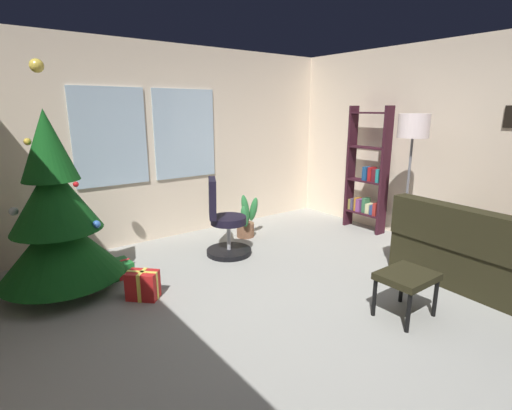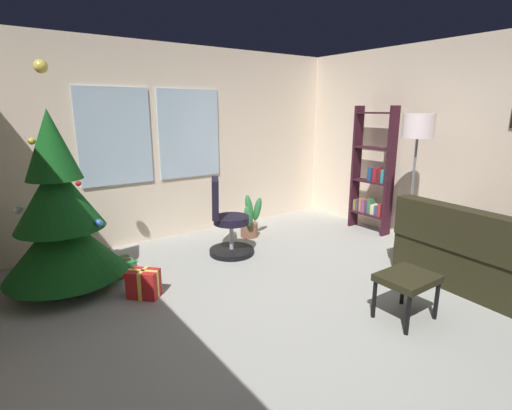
{
  "view_description": "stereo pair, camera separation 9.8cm",
  "coord_description": "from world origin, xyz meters",
  "px_view_note": "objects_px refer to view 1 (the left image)",
  "views": [
    {
      "loc": [
        -2.32,
        -2.11,
        1.77
      ],
      "look_at": [
        -0.29,
        0.59,
        0.92
      ],
      "focal_mm": 26.87,
      "sensor_mm": 36.0,
      "label": 1
    },
    {
      "loc": [
        -2.24,
        -2.17,
        1.77
      ],
      "look_at": [
        -0.29,
        0.59,
        0.92
      ],
      "focal_mm": 26.87,
      "sensor_mm": 36.0,
      "label": 2
    }
  ],
  "objects_px": {
    "holiday_tree": "(57,220)",
    "gift_box_red": "(143,285)",
    "office_chair": "(224,226)",
    "potted_plant": "(247,221)",
    "floor_lamp": "(413,136)",
    "bookshelf": "(367,177)",
    "footstool": "(407,279)",
    "gift_box_green": "(116,269)"
  },
  "relations": [
    {
      "from": "potted_plant",
      "to": "footstool",
      "type": "bearing_deg",
      "value": -93.41
    },
    {
      "from": "bookshelf",
      "to": "floor_lamp",
      "type": "distance_m",
      "value": 1.19
    },
    {
      "from": "office_chair",
      "to": "bookshelf",
      "type": "relative_size",
      "value": 0.53
    },
    {
      "from": "holiday_tree",
      "to": "bookshelf",
      "type": "distance_m",
      "value": 4.08
    },
    {
      "from": "office_chair",
      "to": "potted_plant",
      "type": "bearing_deg",
      "value": 32.2
    },
    {
      "from": "gift_box_red",
      "to": "office_chair",
      "type": "height_order",
      "value": "office_chair"
    },
    {
      "from": "gift_box_red",
      "to": "potted_plant",
      "type": "height_order",
      "value": "potted_plant"
    },
    {
      "from": "office_chair",
      "to": "bookshelf",
      "type": "height_order",
      "value": "bookshelf"
    },
    {
      "from": "office_chair",
      "to": "potted_plant",
      "type": "distance_m",
      "value": 0.74
    },
    {
      "from": "holiday_tree",
      "to": "bookshelf",
      "type": "xyz_separation_m",
      "value": [
        4.05,
        -0.51,
        0.06
      ]
    },
    {
      "from": "footstool",
      "to": "office_chair",
      "type": "xyz_separation_m",
      "value": [
        -0.46,
        2.2,
        0.03
      ]
    },
    {
      "from": "gift_box_green",
      "to": "office_chair",
      "type": "relative_size",
      "value": 0.34
    },
    {
      "from": "floor_lamp",
      "to": "footstool",
      "type": "bearing_deg",
      "value": -146.74
    },
    {
      "from": "office_chair",
      "to": "floor_lamp",
      "type": "height_order",
      "value": "floor_lamp"
    },
    {
      "from": "bookshelf",
      "to": "potted_plant",
      "type": "distance_m",
      "value": 1.89
    },
    {
      "from": "holiday_tree",
      "to": "gift_box_red",
      "type": "height_order",
      "value": "holiday_tree"
    },
    {
      "from": "office_chair",
      "to": "potted_plant",
      "type": "relative_size",
      "value": 1.6
    },
    {
      "from": "holiday_tree",
      "to": "gift_box_red",
      "type": "xyz_separation_m",
      "value": [
        0.56,
        -0.62,
        -0.61
      ]
    },
    {
      "from": "gift_box_green",
      "to": "office_chair",
      "type": "height_order",
      "value": "office_chair"
    },
    {
      "from": "gift_box_red",
      "to": "gift_box_green",
      "type": "distance_m",
      "value": 0.66
    },
    {
      "from": "footstool",
      "to": "floor_lamp",
      "type": "xyz_separation_m",
      "value": [
        1.37,
        0.9,
        1.11
      ]
    },
    {
      "from": "floor_lamp",
      "to": "bookshelf",
      "type": "bearing_deg",
      "value": 65.91
    },
    {
      "from": "holiday_tree",
      "to": "footstool",
      "type": "bearing_deg",
      "value": -45.4
    },
    {
      "from": "holiday_tree",
      "to": "gift_box_red",
      "type": "bearing_deg",
      "value": -47.51
    },
    {
      "from": "gift_box_red",
      "to": "floor_lamp",
      "type": "xyz_separation_m",
      "value": [
        3.08,
        -0.79,
        1.32
      ]
    },
    {
      "from": "bookshelf",
      "to": "holiday_tree",
      "type": "bearing_deg",
      "value": 172.88
    },
    {
      "from": "gift_box_red",
      "to": "gift_box_green",
      "type": "height_order",
      "value": "gift_box_red"
    },
    {
      "from": "gift_box_red",
      "to": "bookshelf",
      "type": "distance_m",
      "value": 3.55
    },
    {
      "from": "footstool",
      "to": "potted_plant",
      "type": "height_order",
      "value": "potted_plant"
    },
    {
      "from": "bookshelf",
      "to": "potted_plant",
      "type": "height_order",
      "value": "bookshelf"
    },
    {
      "from": "gift_box_red",
      "to": "footstool",
      "type": "bearing_deg",
      "value": -44.67
    },
    {
      "from": "gift_box_green",
      "to": "potted_plant",
      "type": "height_order",
      "value": "potted_plant"
    },
    {
      "from": "office_chair",
      "to": "footstool",
      "type": "bearing_deg",
      "value": -78.05
    },
    {
      "from": "bookshelf",
      "to": "potted_plant",
      "type": "relative_size",
      "value": 3.02
    },
    {
      "from": "holiday_tree",
      "to": "floor_lamp",
      "type": "relative_size",
      "value": 1.28
    },
    {
      "from": "footstool",
      "to": "bookshelf",
      "type": "distance_m",
      "value": 2.57
    },
    {
      "from": "gift_box_green",
      "to": "potted_plant",
      "type": "relative_size",
      "value": 0.54
    },
    {
      "from": "gift_box_green",
      "to": "potted_plant",
      "type": "xyz_separation_m",
      "value": [
        1.92,
        0.24,
        0.15
      ]
    },
    {
      "from": "holiday_tree",
      "to": "potted_plant",
      "type": "xyz_separation_m",
      "value": [
        2.43,
        0.28,
        -0.51
      ]
    },
    {
      "from": "gift_box_green",
      "to": "bookshelf",
      "type": "distance_m",
      "value": 3.65
    },
    {
      "from": "floor_lamp",
      "to": "potted_plant",
      "type": "xyz_separation_m",
      "value": [
        -1.22,
        1.68,
        -1.23
      ]
    },
    {
      "from": "gift_box_red",
      "to": "potted_plant",
      "type": "distance_m",
      "value": 2.07
    }
  ]
}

